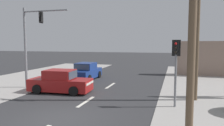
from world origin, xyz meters
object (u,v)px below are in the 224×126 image
(pedestal_signal_right_kerb, at_px, (176,62))
(sedan_oncoming_near, at_px, (86,72))
(utility_pole_midground_right, at_px, (198,8))
(sedan_receding_far, at_px, (60,82))
(traffic_signal_mast, at_px, (31,37))

(pedestal_signal_right_kerb, relative_size, sedan_oncoming_near, 0.84)
(utility_pole_midground_right, xyz_separation_m, pedestal_signal_right_kerb, (-1.14, -1.79, -2.97))
(utility_pole_midground_right, height_order, pedestal_signal_right_kerb, utility_pole_midground_right)
(utility_pole_midground_right, bearing_deg, pedestal_signal_right_kerb, -122.60)
(utility_pole_midground_right, relative_size, sedan_receding_far, 2.37)
(utility_pole_midground_right, bearing_deg, sedan_oncoming_near, 150.49)
(utility_pole_midground_right, distance_m, sedan_oncoming_near, 11.53)
(pedestal_signal_right_kerb, xyz_separation_m, sedan_receding_far, (-7.61, 1.49, -1.71))
(traffic_signal_mast, relative_size, sedan_receding_far, 1.38)
(pedestal_signal_right_kerb, height_order, sedan_oncoming_near, pedestal_signal_right_kerb)
(sedan_receding_far, distance_m, sedan_oncoming_near, 5.51)
(utility_pole_midground_right, distance_m, pedestal_signal_right_kerb, 3.65)
(traffic_signal_mast, distance_m, sedan_oncoming_near, 6.18)
(traffic_signal_mast, relative_size, pedestal_signal_right_kerb, 1.69)
(utility_pole_midground_right, distance_m, traffic_signal_mast, 11.61)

